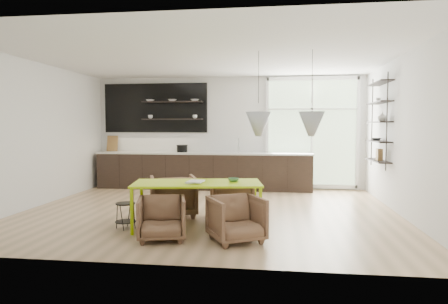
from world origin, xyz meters
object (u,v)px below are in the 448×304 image
armchair_back_right (231,200)px  wire_stool (126,212)px  armchair_front_right (236,219)px  dining_table (197,185)px  armchair_back_left (173,196)px  armchair_front_left (162,218)px

armchair_back_right → wire_stool: bearing=15.9°
armchair_front_right → dining_table: bearing=107.0°
dining_table → armchair_back_left: bearing=119.1°
armchair_back_left → dining_table: bearing=107.9°
armchair_back_left → wire_stool: size_ratio=1.97×
armchair_front_left → armchair_back_right: bearing=45.0°
dining_table → wire_stool: dining_table is taller
armchair_back_left → armchair_front_left: 1.49m
armchair_front_left → armchair_front_right: (1.06, 0.05, 0.01)m
armchair_front_right → wire_stool: (-1.80, 0.47, -0.06)m
armchair_back_right → armchair_front_left: size_ratio=1.05×
armchair_front_left → armchair_front_right: 1.06m
armchair_front_left → armchair_front_right: bearing=-12.4°
dining_table → wire_stool: bearing=-178.5°
armchair_back_left → armchair_back_right: size_ratio=1.14×
armchair_front_left → wire_stool: armchair_front_left is taller
armchair_back_left → wire_stool: armchair_back_left is taller
armchair_back_left → wire_stool: bearing=41.2°
armchair_back_right → wire_stool: size_ratio=1.73×
armchair_front_left → wire_stool: bearing=130.3°
armchair_back_left → armchair_back_right: 1.05m
armchair_front_right → wire_stool: bearing=136.9°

